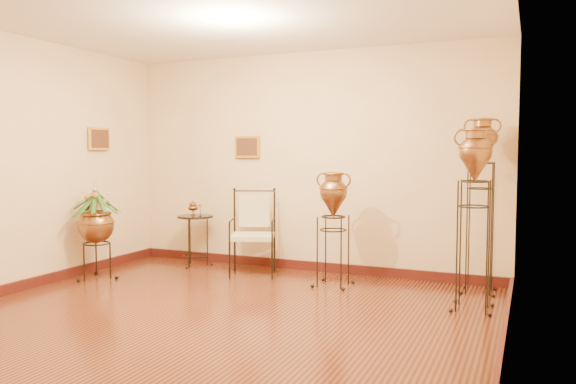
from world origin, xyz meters
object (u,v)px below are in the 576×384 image
at_px(side_table, 195,240).
at_px(amphora_tall, 481,203).
at_px(amphora_mid, 474,218).
at_px(armchair, 253,233).
at_px(planter_urn, 96,221).

bearing_deg(side_table, amphora_tall, -0.01).
relative_size(amphora_tall, amphora_mid, 1.07).
distance_m(amphora_mid, armchair, 2.73).
height_order(armchair, side_table, armchair).
bearing_deg(amphora_tall, armchair, -175.42).
bearing_deg(armchair, amphora_mid, -32.61).
bearing_deg(planter_urn, armchair, 29.21).
relative_size(amphora_mid, side_table, 2.06).
xyz_separation_m(amphora_tall, amphora_mid, (0.00, -0.74, -0.08)).
relative_size(planter_urn, armchair, 1.18).
bearing_deg(amphora_tall, amphora_mid, -90.00).
height_order(amphora_tall, amphora_mid, amphora_tall).
height_order(amphora_mid, side_table, amphora_mid).
relative_size(armchair, side_table, 1.23).
height_order(planter_urn, armchair, planter_urn).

